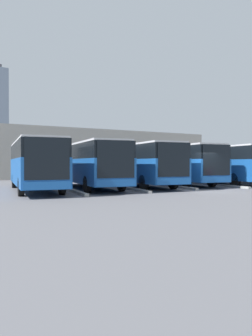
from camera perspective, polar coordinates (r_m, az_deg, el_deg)
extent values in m
plane|color=#5B5B60|center=(22.05, 13.82, -3.82)|extent=(600.00, 600.00, 0.00)
cube|color=#19519E|center=(33.04, 19.54, -0.12)|extent=(3.84, 10.80, 1.62)
cube|color=black|center=(33.04, 19.55, 2.15)|extent=(3.79, 10.64, 0.99)
cube|color=silver|center=(33.06, 19.55, 3.11)|extent=(3.69, 10.37, 0.12)
cylinder|color=black|center=(36.27, 17.42, -1.22)|extent=(0.43, 1.05, 1.02)
cylinder|color=black|center=(34.91, 14.61, -1.29)|extent=(0.43, 1.05, 1.02)
cube|color=#9E9E99|center=(30.56, 19.33, -2.42)|extent=(1.19, 7.44, 0.15)
cube|color=#19519E|center=(29.48, 15.95, -0.21)|extent=(3.84, 10.80, 1.62)
cube|color=black|center=(29.49, 15.96, 2.33)|extent=(3.79, 10.64, 0.99)
cube|color=silver|center=(29.51, 15.97, 3.41)|extent=(3.69, 10.37, 0.12)
cylinder|color=black|center=(26.26, 18.43, -1.98)|extent=(0.43, 1.05, 1.02)
cylinder|color=black|center=(32.78, 13.96, -1.42)|extent=(0.43, 1.05, 1.02)
cylinder|color=black|center=(31.54, 10.70, -1.49)|extent=(0.43, 1.05, 1.02)
cube|color=#9E9E99|center=(27.02, 15.39, -2.82)|extent=(1.19, 7.44, 0.15)
cube|color=#19519E|center=(27.55, 8.81, -0.26)|extent=(3.84, 10.80, 1.62)
cube|color=black|center=(27.56, 8.81, 2.46)|extent=(3.79, 10.64, 0.99)
cube|color=black|center=(23.15, 15.52, 1.37)|extent=(2.20, 0.32, 2.12)
cube|color=#19519E|center=(23.17, 15.52, -1.94)|extent=(2.38, 0.36, 0.40)
cube|color=silver|center=(27.58, 8.81, 3.62)|extent=(3.69, 10.37, 0.12)
cylinder|color=black|center=(25.46, 14.72, -2.05)|extent=(0.43, 1.05, 1.02)
cylinder|color=black|center=(24.21, 10.51, -2.18)|extent=(0.43, 1.05, 1.02)
cylinder|color=black|center=(30.96, 7.47, -1.53)|extent=(0.43, 1.05, 1.02)
cylinder|color=black|center=(29.94, 3.77, -1.60)|extent=(0.43, 1.05, 1.02)
cube|color=#9E9E99|center=(25.15, 7.49, -3.06)|extent=(1.19, 7.44, 0.15)
cube|color=#19519E|center=(24.98, 2.23, -0.36)|extent=(3.84, 10.80, 1.62)
cube|color=black|center=(24.99, 2.24, 2.64)|extent=(3.79, 10.64, 0.99)
cube|color=black|center=(20.26, 8.37, 1.47)|extent=(2.20, 0.32, 2.12)
cube|color=#19519E|center=(20.29, 8.37, -2.31)|extent=(2.38, 0.36, 0.40)
cube|color=silver|center=(25.02, 2.24, 3.92)|extent=(3.69, 10.37, 0.12)
cylinder|color=black|center=(22.60, 8.20, -2.39)|extent=(0.43, 1.05, 1.02)
cylinder|color=black|center=(21.58, 3.11, -2.54)|extent=(0.43, 1.05, 1.02)
cylinder|color=black|center=(28.45, 1.57, -1.73)|extent=(0.43, 1.05, 1.02)
cylinder|color=black|center=(27.64, -2.64, -1.80)|extent=(0.43, 1.05, 1.02)
cube|color=#9E9E99|center=(22.68, 0.08, -3.48)|extent=(1.19, 7.44, 0.15)
cube|color=#19519E|center=(23.31, -6.23, -0.45)|extent=(3.84, 10.80, 1.62)
cube|color=black|center=(23.31, -6.24, 2.77)|extent=(3.79, 10.64, 0.99)
cube|color=black|center=(18.26, -1.74, 1.56)|extent=(2.20, 0.32, 2.12)
cube|color=#19519E|center=(18.28, -1.73, -2.64)|extent=(2.38, 0.36, 0.40)
cube|color=silver|center=(23.34, -6.24, 4.14)|extent=(3.69, 10.37, 0.12)
cylinder|color=black|center=(20.58, -0.79, -2.70)|extent=(0.43, 1.05, 1.02)
cylinder|color=black|center=(19.89, -6.75, -2.82)|extent=(0.43, 1.05, 1.02)
cylinder|color=black|center=(26.78, -5.84, -1.89)|extent=(0.43, 1.05, 1.02)
cylinder|color=black|center=(26.26, -10.49, -1.95)|extent=(0.43, 1.05, 1.02)
cube|color=#9E9E99|center=(21.17, -9.46, -3.79)|extent=(1.19, 7.44, 0.15)
cube|color=#19519E|center=(21.86, -15.55, -0.56)|extent=(3.84, 10.80, 1.62)
cube|color=black|center=(21.86, -15.56, 2.87)|extent=(3.79, 10.64, 0.99)
cube|color=black|center=(16.60, -13.53, 1.61)|extent=(2.20, 0.32, 2.12)
cube|color=#19519E|center=(16.63, -13.52, -3.00)|extent=(2.38, 0.36, 0.40)
cube|color=silver|center=(21.89, -15.57, 4.33)|extent=(3.69, 10.37, 0.12)
cylinder|color=black|center=(18.82, -11.08, -3.04)|extent=(0.43, 1.05, 1.02)
cylinder|color=black|center=(18.53, -17.82, -3.12)|extent=(0.43, 1.05, 1.02)
cylinder|color=black|center=(25.27, -13.87, -2.07)|extent=(0.43, 1.05, 1.02)
cylinder|color=black|center=(25.06, -18.89, -2.11)|extent=(0.43, 1.05, 1.02)
cube|color=#A8A399|center=(44.65, -9.60, 2.35)|extent=(35.81, 11.61, 5.97)
cube|color=silver|center=(51.72, -12.34, 5.17)|extent=(35.81, 3.00, 0.24)
cylinder|color=slate|center=(57.48, -0.61, 1.89)|extent=(0.20, 0.20, 5.72)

